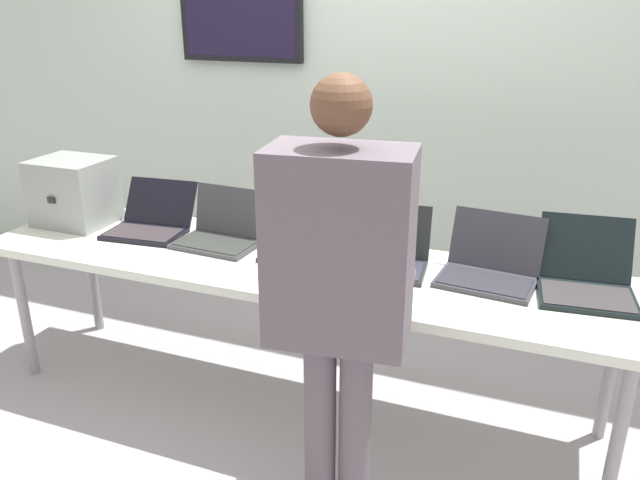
{
  "coord_description": "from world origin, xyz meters",
  "views": [
    {
      "loc": [
        1.02,
        -2.3,
        1.8
      ],
      "look_at": [
        0.14,
        -0.03,
        0.86
      ],
      "focal_mm": 35.07,
      "sensor_mm": 36.0,
      "label": 1
    }
  ],
  "objects_px": {
    "laptop_station_4": "(490,266)",
    "person": "(340,281)",
    "equipment_box": "(74,192)",
    "laptop_station_1": "(221,231)",
    "laptop_station_2": "(305,239)",
    "workbench": "(292,271)",
    "laptop_station_5": "(586,278)",
    "laptop_station_0": "(151,221)",
    "laptop_station_3": "(387,254)"
  },
  "relations": [
    {
      "from": "equipment_box",
      "to": "laptop_station_3",
      "type": "xyz_separation_m",
      "value": [
        1.63,
        0.02,
        -0.11
      ]
    },
    {
      "from": "laptop_station_4",
      "to": "laptop_station_1",
      "type": "bearing_deg",
      "value": -178.44
    },
    {
      "from": "person",
      "to": "workbench",
      "type": "bearing_deg",
      "value": 125.09
    },
    {
      "from": "equipment_box",
      "to": "laptop_station_1",
      "type": "relative_size",
      "value": 0.91
    },
    {
      "from": "equipment_box",
      "to": "laptop_station_1",
      "type": "bearing_deg",
      "value": 0.83
    },
    {
      "from": "laptop_station_1",
      "to": "laptop_station_5",
      "type": "relative_size",
      "value": 0.93
    },
    {
      "from": "laptop_station_1",
      "to": "laptop_station_2",
      "type": "height_order",
      "value": "laptop_station_2"
    },
    {
      "from": "laptop_station_2",
      "to": "workbench",
      "type": "bearing_deg",
      "value": -94.77
    },
    {
      "from": "laptop_station_0",
      "to": "laptop_station_2",
      "type": "xyz_separation_m",
      "value": [
        0.81,
        0.03,
        0.01
      ]
    },
    {
      "from": "person",
      "to": "laptop_station_0",
      "type": "bearing_deg",
      "value": 149.92
    },
    {
      "from": "laptop_station_1",
      "to": "person",
      "type": "bearing_deg",
      "value": -40.15
    },
    {
      "from": "laptop_station_3",
      "to": "laptop_station_4",
      "type": "height_order",
      "value": "same"
    },
    {
      "from": "workbench",
      "to": "laptop_station_3",
      "type": "height_order",
      "value": "laptop_station_3"
    },
    {
      "from": "laptop_station_4",
      "to": "laptop_station_0",
      "type": "bearing_deg",
      "value": -179.3
    },
    {
      "from": "laptop_station_1",
      "to": "laptop_station_4",
      "type": "relative_size",
      "value": 0.96
    },
    {
      "from": "equipment_box",
      "to": "laptop_station_5",
      "type": "distance_m",
      "value": 2.41
    },
    {
      "from": "laptop_station_1",
      "to": "laptop_station_5",
      "type": "bearing_deg",
      "value": 1.76
    },
    {
      "from": "laptop_station_4",
      "to": "laptop_station_5",
      "type": "height_order",
      "value": "laptop_station_5"
    },
    {
      "from": "workbench",
      "to": "laptop_station_3",
      "type": "bearing_deg",
      "value": 12.18
    },
    {
      "from": "equipment_box",
      "to": "laptop_station_0",
      "type": "bearing_deg",
      "value": 3.44
    },
    {
      "from": "laptop_station_0",
      "to": "person",
      "type": "height_order",
      "value": "person"
    },
    {
      "from": "laptop_station_5",
      "to": "person",
      "type": "height_order",
      "value": "person"
    },
    {
      "from": "person",
      "to": "laptop_station_5",
      "type": "bearing_deg",
      "value": 44.85
    },
    {
      "from": "workbench",
      "to": "laptop_station_5",
      "type": "xyz_separation_m",
      "value": [
        1.19,
        0.13,
        0.11
      ]
    },
    {
      "from": "laptop_station_1",
      "to": "workbench",
      "type": "bearing_deg",
      "value": -11.34
    },
    {
      "from": "laptop_station_5",
      "to": "laptop_station_0",
      "type": "bearing_deg",
      "value": -178.98
    },
    {
      "from": "laptop_station_0",
      "to": "workbench",
      "type": "bearing_deg",
      "value": -6.63
    },
    {
      "from": "laptop_station_4",
      "to": "person",
      "type": "bearing_deg",
      "value": -117.95
    },
    {
      "from": "equipment_box",
      "to": "laptop_station_2",
      "type": "relative_size",
      "value": 0.97
    },
    {
      "from": "laptop_station_1",
      "to": "laptop_station_3",
      "type": "relative_size",
      "value": 1.08
    },
    {
      "from": "workbench",
      "to": "person",
      "type": "height_order",
      "value": "person"
    },
    {
      "from": "laptop_station_0",
      "to": "laptop_station_1",
      "type": "xyz_separation_m",
      "value": [
        0.4,
        -0.01,
        0.0
      ]
    },
    {
      "from": "laptop_station_1",
      "to": "laptop_station_5",
      "type": "distance_m",
      "value": 1.58
    },
    {
      "from": "laptop_station_2",
      "to": "laptop_station_5",
      "type": "distance_m",
      "value": 1.18
    },
    {
      "from": "laptop_station_0",
      "to": "person",
      "type": "relative_size",
      "value": 0.25
    },
    {
      "from": "laptop_station_1",
      "to": "laptop_station_4",
      "type": "height_order",
      "value": "laptop_station_4"
    },
    {
      "from": "laptop_station_2",
      "to": "laptop_station_4",
      "type": "bearing_deg",
      "value": -0.7
    },
    {
      "from": "laptop_station_0",
      "to": "equipment_box",
      "type": "bearing_deg",
      "value": -176.56
    },
    {
      "from": "laptop_station_5",
      "to": "person",
      "type": "bearing_deg",
      "value": -135.15
    },
    {
      "from": "laptop_station_3",
      "to": "laptop_station_4",
      "type": "xyz_separation_m",
      "value": [
        0.42,
        0.03,
        -0.0
      ]
    },
    {
      "from": "laptop_station_5",
      "to": "laptop_station_2",
      "type": "bearing_deg",
      "value": -179.73
    },
    {
      "from": "laptop_station_3",
      "to": "laptop_station_0",
      "type": "bearing_deg",
      "value": 179.74
    },
    {
      "from": "laptop_station_5",
      "to": "workbench",
      "type": "bearing_deg",
      "value": -173.87
    },
    {
      "from": "laptop_station_1",
      "to": "laptop_station_5",
      "type": "xyz_separation_m",
      "value": [
        1.58,
        0.05,
        0.0
      ]
    },
    {
      "from": "workbench",
      "to": "laptop_station_3",
      "type": "xyz_separation_m",
      "value": [
        0.4,
        0.09,
        0.11
      ]
    },
    {
      "from": "laptop_station_3",
      "to": "laptop_station_5",
      "type": "bearing_deg",
      "value": 2.96
    },
    {
      "from": "workbench",
      "to": "laptop_station_5",
      "type": "distance_m",
      "value": 1.2
    },
    {
      "from": "laptop_station_1",
      "to": "laptop_station_4",
      "type": "xyz_separation_m",
      "value": [
        1.22,
        0.03,
        0.0
      ]
    },
    {
      "from": "laptop_station_5",
      "to": "laptop_station_1",
      "type": "bearing_deg",
      "value": -178.24
    },
    {
      "from": "laptop_station_4",
      "to": "person",
      "type": "height_order",
      "value": "person"
    }
  ]
}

